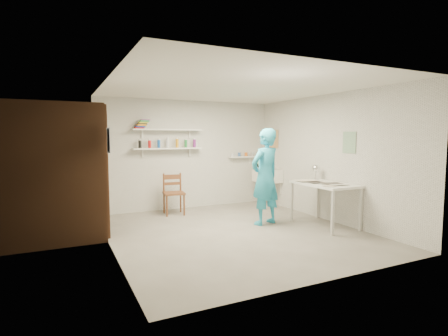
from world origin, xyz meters
name	(u,v)px	position (x,y,z in m)	size (l,w,h in m)	color
floor	(234,232)	(0.00, 0.00, -0.01)	(4.00, 4.50, 0.02)	slate
ceiling	(235,87)	(0.00, 0.00, 2.41)	(4.00, 4.50, 0.02)	silver
wall_back	(188,155)	(0.00, 2.26, 1.20)	(4.00, 0.02, 2.40)	silver
wall_front	(331,174)	(0.00, -2.26, 1.20)	(4.00, 0.02, 2.40)	silver
wall_left	(108,165)	(-2.01, 0.00, 1.20)	(0.02, 4.50, 2.40)	silver
wall_right	(328,158)	(2.01, 0.00, 1.20)	(0.02, 4.50, 2.40)	silver
doorway_recess	(101,172)	(-1.99, 1.05, 1.00)	(0.02, 0.90, 2.00)	black
corridor_box	(54,171)	(-2.70, 1.05, 1.05)	(1.40, 1.50, 2.10)	brown
door_lintel	(101,110)	(-1.97, 1.05, 2.05)	(0.06, 1.05, 0.10)	brown
door_jamb_near	(106,175)	(-1.97, 0.55, 1.00)	(0.06, 0.10, 2.00)	brown
door_jamb_far	(99,170)	(-1.97, 1.55, 1.00)	(0.06, 0.10, 2.00)	brown
shelf_lower	(168,148)	(-0.50, 2.13, 1.35)	(1.50, 0.22, 0.03)	white
shelf_upper	(168,130)	(-0.50, 2.13, 1.75)	(1.50, 0.22, 0.03)	white
ledge_shelf	(243,157)	(1.35, 2.17, 1.12)	(0.70, 0.14, 0.03)	white
poster_left	(109,140)	(-1.99, 0.05, 1.55)	(0.01, 0.28, 0.36)	#334C7F
poster_right_a	(274,139)	(1.99, 1.80, 1.55)	(0.01, 0.34, 0.42)	#995933
poster_right_b	(349,142)	(1.99, -0.55, 1.50)	(0.01, 0.30, 0.38)	#3F724C
belfast_sink	(267,176)	(1.75, 1.70, 0.70)	(0.48, 0.60, 0.30)	white
man	(265,177)	(0.75, 0.23, 0.88)	(0.64, 0.42, 1.75)	#29A9D1
wall_clock	(262,160)	(0.80, 0.44, 1.17)	(0.31, 0.31, 0.04)	beige
wooden_chair	(174,193)	(-0.51, 1.72, 0.44)	(0.41, 0.39, 0.88)	brown
work_table	(324,205)	(1.64, -0.35, 0.39)	(0.70, 1.16, 0.78)	white
desk_lamp	(316,168)	(1.83, 0.12, 1.00)	(0.15, 0.15, 0.15)	silver
spray_cans	(168,144)	(-0.50, 2.13, 1.45)	(1.26, 0.06, 0.17)	black
book_stack	(142,124)	(-1.04, 2.13, 1.86)	(0.30, 0.14, 0.20)	red
ledge_pots	(243,154)	(1.35, 2.17, 1.18)	(0.48, 0.07, 0.09)	silver
papers	(325,182)	(1.64, -0.35, 0.79)	(0.30, 0.22, 0.03)	silver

